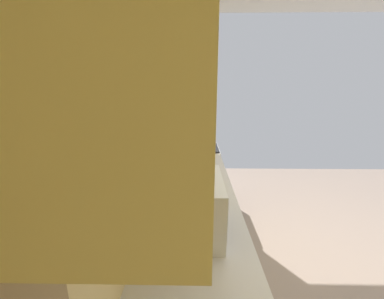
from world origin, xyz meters
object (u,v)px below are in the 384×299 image
(oven_range, at_px, (196,176))
(bowl, at_px, (201,162))
(microwave, at_px, (192,204))
(kettle, at_px, (202,166))

(oven_range, bearing_deg, bowl, -176.64)
(oven_range, relative_size, microwave, 2.27)
(oven_range, xyz_separation_m, bowl, (-0.78, -0.05, 0.47))
(oven_range, relative_size, kettle, 5.42)
(oven_range, relative_size, bowl, 6.56)
(microwave, bearing_deg, oven_range, -0.90)
(bowl, xyz_separation_m, kettle, (-0.30, 0.00, 0.06))
(oven_range, distance_m, kettle, 1.20)
(microwave, distance_m, bowl, 1.23)
(kettle, bearing_deg, oven_range, 2.43)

